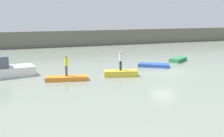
# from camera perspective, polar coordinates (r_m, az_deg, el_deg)

# --- Properties ---
(ground_plane) EXTENTS (120.00, 120.00, 0.00)m
(ground_plane) POSITION_cam_1_polar(r_m,az_deg,el_deg) (27.29, 11.01, -0.68)
(ground_plane) COLOR gray
(embankment_wall) EXTENTS (80.00, 1.20, 2.83)m
(embankment_wall) POSITION_cam_1_polar(r_m,az_deg,el_deg) (49.46, -3.64, 6.58)
(embankment_wall) COLOR #666056
(embankment_wall) RESTS_ON ground_plane
(motorboat) EXTENTS (5.43, 2.84, 1.98)m
(motorboat) POSITION_cam_1_polar(r_m,az_deg,el_deg) (26.41, -22.31, -0.15)
(motorboat) COLOR white
(motorboat) RESTS_ON ground_plane
(rowboat_orange) EXTENTS (3.80, 1.78, 0.38)m
(rowboat_orange) POSITION_cam_1_polar(r_m,az_deg,el_deg) (23.62, -9.69, -2.06)
(rowboat_orange) COLOR orange
(rowboat_orange) RESTS_ON ground_plane
(rowboat_yellow) EXTENTS (3.28, 1.84, 0.54)m
(rowboat_yellow) POSITION_cam_1_polar(r_m,az_deg,el_deg) (24.91, 1.84, -1.01)
(rowboat_yellow) COLOR gold
(rowboat_yellow) RESTS_ON ground_plane
(rowboat_blue) EXTENTS (3.48, 2.91, 0.37)m
(rowboat_blue) POSITION_cam_1_polar(r_m,az_deg,el_deg) (29.58, 8.90, 0.70)
(rowboat_blue) COLOR #2B4CAD
(rowboat_blue) RESTS_ON ground_plane
(rowboat_green) EXTENTS (2.89, 2.50, 0.45)m
(rowboat_green) POSITION_cam_1_polar(r_m,az_deg,el_deg) (33.60, 13.92, 1.86)
(rowboat_green) COLOR #2D7F47
(rowboat_green) RESTS_ON ground_plane
(person_white_shirt) EXTENTS (0.32, 0.32, 1.79)m
(person_white_shirt) POSITION_cam_1_polar(r_m,az_deg,el_deg) (24.66, 1.85, 1.89)
(person_white_shirt) COLOR #232838
(person_white_shirt) RESTS_ON rowboat_yellow
(person_hiviz_shirt) EXTENTS (0.32, 0.32, 1.82)m
(person_hiviz_shirt) POSITION_cam_1_polar(r_m,az_deg,el_deg) (23.37, -9.79, 0.82)
(person_hiviz_shirt) COLOR #4C4C56
(person_hiviz_shirt) RESTS_ON rowboat_orange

